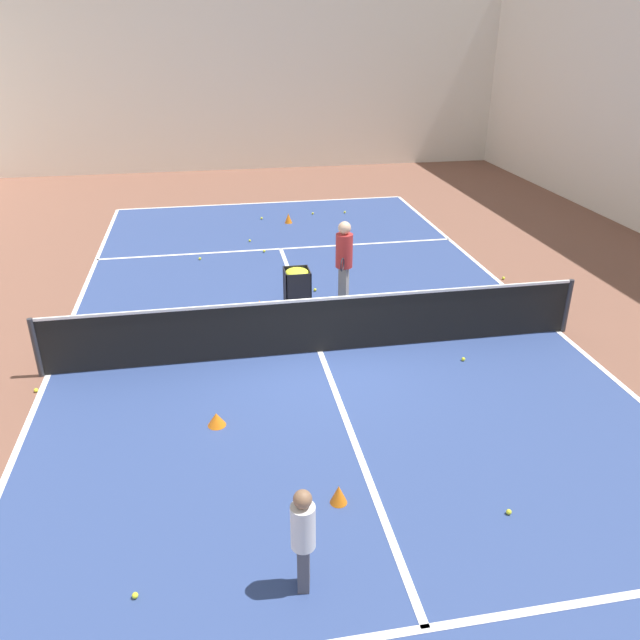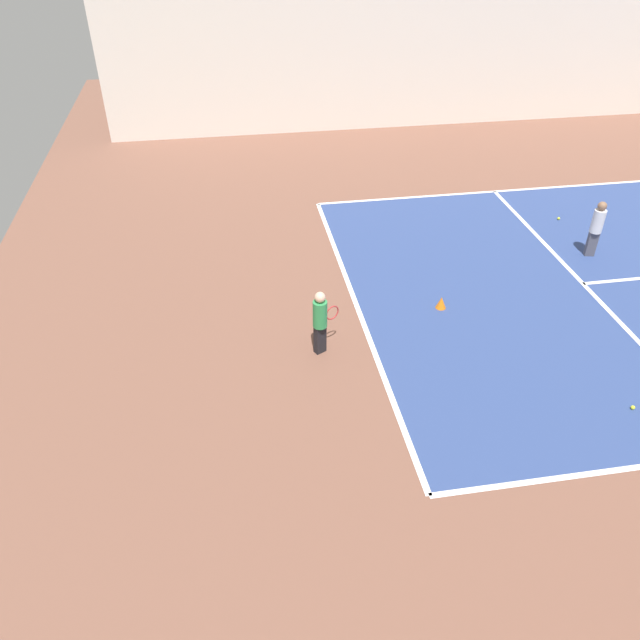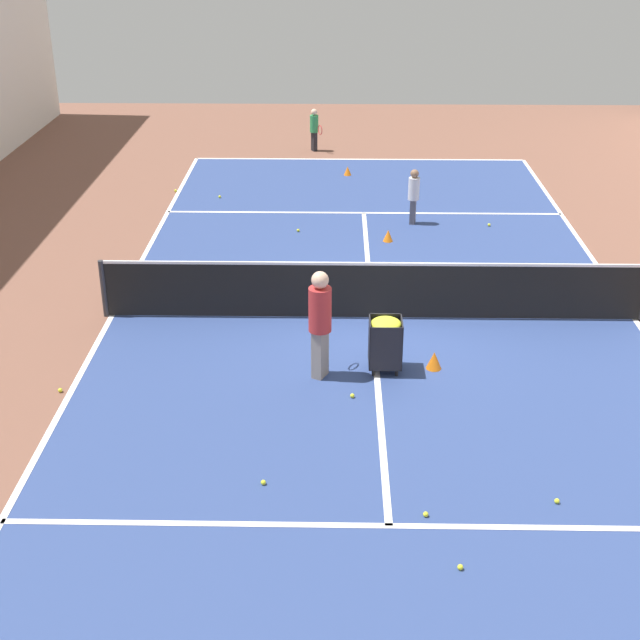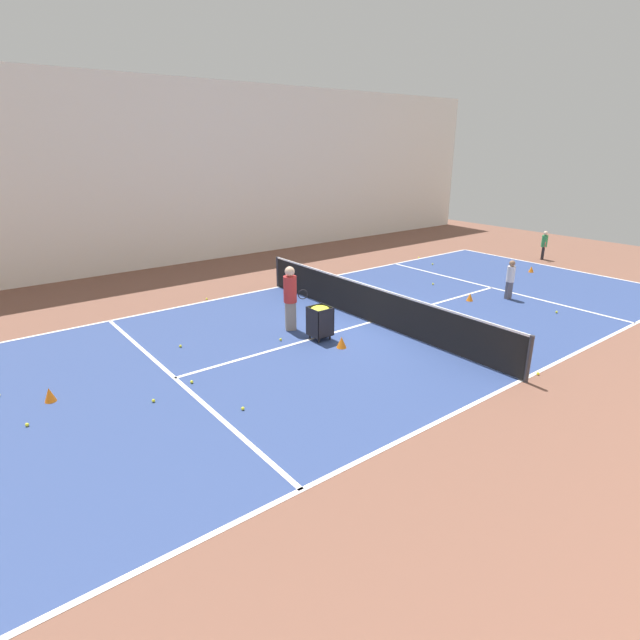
# 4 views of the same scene
# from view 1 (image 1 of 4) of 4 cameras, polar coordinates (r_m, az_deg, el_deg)

# --- Properties ---
(ground_plane) EXTENTS (37.18, 37.18, 0.00)m
(ground_plane) POSITION_cam_1_polar(r_m,az_deg,el_deg) (11.62, 0.00, -2.92)
(ground_plane) COLOR brown
(court_playing_area) EXTENTS (9.61, 21.77, 0.00)m
(court_playing_area) POSITION_cam_1_polar(r_m,az_deg,el_deg) (11.62, 0.00, -2.92)
(court_playing_area) COLOR navy
(court_playing_area) RESTS_ON ground
(line_baseline_far) EXTENTS (9.61, 0.10, 0.00)m
(line_baseline_far) POSITION_cam_1_polar(r_m,az_deg,el_deg) (21.73, -5.21, 10.61)
(line_baseline_far) COLOR white
(line_baseline_far) RESTS_ON ground
(line_sideline_left) EXTENTS (0.10, 21.77, 0.00)m
(line_sideline_left) POSITION_cam_1_polar(r_m,az_deg,el_deg) (11.85, -23.60, -4.62)
(line_sideline_left) COLOR white
(line_sideline_left) RESTS_ON ground
(line_sideline_right) EXTENTS (0.10, 21.77, 0.00)m
(line_sideline_right) POSITION_cam_1_polar(r_m,az_deg,el_deg) (13.25, 20.92, -0.96)
(line_sideline_right) COLOR white
(line_sideline_right) RESTS_ON ground
(line_service_near) EXTENTS (9.61, 0.10, 0.00)m
(line_service_near) POSITION_cam_1_polar(r_m,az_deg,el_deg) (7.09, 9.65, -26.05)
(line_service_near) COLOR white
(line_service_near) RESTS_ON ground
(line_service_far) EXTENTS (9.61, 0.10, 0.00)m
(line_service_far) POSITION_cam_1_polar(r_m,az_deg,el_deg) (17.06, -3.61, 6.51)
(line_service_far) COLOR white
(line_service_far) RESTS_ON ground
(line_centre_service) EXTENTS (0.10, 11.97, 0.00)m
(line_centre_service) POSITION_cam_1_polar(r_m,az_deg,el_deg) (11.61, 0.00, -2.90)
(line_centre_service) COLOR white
(line_centre_service) RESTS_ON ground
(hall_enclosure_far) EXTENTS (21.02, 0.15, 7.41)m
(hall_enclosure_far) POSITION_cam_1_polar(r_m,az_deg,el_deg) (26.85, -6.82, 21.36)
(hall_enclosure_far) COLOR silver
(hall_enclosure_far) RESTS_ON ground
(tennis_net) EXTENTS (9.91, 0.10, 1.09)m
(tennis_net) POSITION_cam_1_polar(r_m,az_deg,el_deg) (11.36, 0.00, -0.42)
(tennis_net) COLOR #2D2D33
(tennis_net) RESTS_ON ground
(coach_at_net) EXTENTS (0.48, 0.72, 1.82)m
(coach_at_net) POSITION_cam_1_polar(r_m,az_deg,el_deg) (13.33, 2.21, 5.79)
(coach_at_net) COLOR gray
(coach_at_net) RESTS_ON ground
(child_midcourt) EXTENTS (0.31, 0.31, 1.31)m
(child_midcourt) POSITION_cam_1_polar(r_m,az_deg,el_deg) (6.81, -1.55, -18.97)
(child_midcourt) COLOR #4C4C56
(child_midcourt) RESTS_ON ground
(ball_cart) EXTENTS (0.53, 0.54, 0.92)m
(ball_cart) POSITION_cam_1_polar(r_m,az_deg,el_deg) (13.10, -2.11, 3.56)
(ball_cart) COLOR black
(ball_cart) RESTS_ON ground
(training_cone_0) EXTENTS (0.28, 0.28, 0.21)m
(training_cone_0) POSITION_cam_1_polar(r_m,az_deg,el_deg) (9.67, -9.45, -8.94)
(training_cone_0) COLOR orange
(training_cone_0) RESTS_ON ground
(training_cone_1) EXTENTS (0.22, 0.22, 0.26)m
(training_cone_1) POSITION_cam_1_polar(r_m,az_deg,el_deg) (8.19, 1.72, -15.64)
(training_cone_1) COLOR orange
(training_cone_1) RESTS_ON ground
(training_cone_2) EXTENTS (0.23, 0.23, 0.30)m
(training_cone_2) POSITION_cam_1_polar(r_m,az_deg,el_deg) (19.35, -2.90, 9.28)
(training_cone_2) COLOR orange
(training_cone_2) RESTS_ON ground
(training_cone_3) EXTENTS (0.26, 0.26, 0.30)m
(training_cone_3) POSITION_cam_1_polar(r_m,az_deg,el_deg) (13.16, -5.53, 1.23)
(training_cone_3) COLOR orange
(training_cone_3) RESTS_ON ground
(tennis_ball_1) EXTENTS (0.07, 0.07, 0.07)m
(tennis_ball_1) POSITION_cam_1_polar(r_m,az_deg,el_deg) (16.54, 2.32, 6.04)
(tennis_ball_1) COLOR yellow
(tennis_ball_1) RESTS_ON ground
(tennis_ball_2) EXTENTS (0.07, 0.07, 0.07)m
(tennis_ball_2) POSITION_cam_1_polar(r_m,az_deg,el_deg) (11.59, 12.97, -3.50)
(tennis_ball_2) COLOR yellow
(tennis_ball_2) RESTS_ON ground
(tennis_ball_3) EXTENTS (0.07, 0.07, 0.07)m
(tennis_ball_3) POSITION_cam_1_polar(r_m,az_deg,el_deg) (15.55, 16.43, 3.70)
(tennis_ball_3) COLOR yellow
(tennis_ball_3) RESTS_ON ground
(tennis_ball_4) EXTENTS (0.07, 0.07, 0.07)m
(tennis_ball_4) POSITION_cam_1_polar(r_m,az_deg,el_deg) (16.49, -10.92, 5.53)
(tennis_ball_4) COLOR yellow
(tennis_ball_4) RESTS_ON ground
(tennis_ball_5) EXTENTS (0.07, 0.07, 0.07)m
(tennis_ball_5) POSITION_cam_1_polar(r_m,az_deg,el_deg) (11.40, -24.53, -5.85)
(tennis_ball_5) COLOR yellow
(tennis_ball_5) RESTS_ON ground
(tennis_ball_6) EXTENTS (0.07, 0.07, 0.07)m
(tennis_ball_6) POSITION_cam_1_polar(r_m,az_deg,el_deg) (19.83, -5.36, 9.25)
(tennis_ball_6) COLOR yellow
(tennis_ball_6) RESTS_ON ground
(tennis_ball_7) EXTENTS (0.07, 0.07, 0.07)m
(tennis_ball_7) POSITION_cam_1_polar(r_m,az_deg,el_deg) (8.43, 16.88, -16.44)
(tennis_ball_7) COLOR yellow
(tennis_ball_7) RESTS_ON ground
(tennis_ball_9) EXTENTS (0.07, 0.07, 0.07)m
(tennis_ball_9) POSITION_cam_1_polar(r_m,az_deg,el_deg) (20.43, 2.27, 9.83)
(tennis_ball_9) COLOR yellow
(tennis_ball_9) RESTS_ON ground
(tennis_ball_10) EXTENTS (0.07, 0.07, 0.07)m
(tennis_ball_10) POSITION_cam_1_polar(r_m,az_deg,el_deg) (14.24, -0.46, 2.78)
(tennis_ball_10) COLOR yellow
(tennis_ball_10) RESTS_ON ground
(tennis_ball_11) EXTENTS (0.07, 0.07, 0.07)m
(tennis_ball_11) POSITION_cam_1_polar(r_m,az_deg,el_deg) (17.72, -6.44, 7.23)
(tennis_ball_11) COLOR yellow
(tennis_ball_11) RESTS_ON ground
(tennis_ball_12) EXTENTS (0.07, 0.07, 0.07)m
(tennis_ball_12) POSITION_cam_1_polar(r_m,az_deg,el_deg) (7.48, -16.55, -22.99)
(tennis_ball_12) COLOR yellow
(tennis_ball_12) RESTS_ON ground
(tennis_ball_13) EXTENTS (0.07, 0.07, 0.07)m
(tennis_ball_13) POSITION_cam_1_polar(r_m,az_deg,el_deg) (16.83, -5.12, 6.30)
(tennis_ball_13) COLOR yellow
(tennis_ball_13) RESTS_ON ground
(tennis_ball_14) EXTENTS (0.07, 0.07, 0.07)m
(tennis_ball_14) POSITION_cam_1_polar(r_m,az_deg,el_deg) (20.28, -0.67, 9.72)
(tennis_ball_14) COLOR yellow
(tennis_ball_14) RESTS_ON ground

